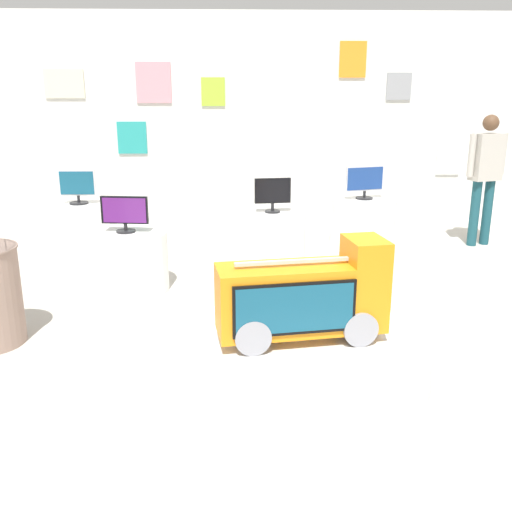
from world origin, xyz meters
The scene contains 13 objects.
ground_plane centered at (0.00, 0.00, 0.00)m, with size 30.00×30.00×0.00m, color #B2ADA3.
back_wall_display centered at (0.01, 4.31, 1.50)m, with size 12.56×0.13×3.00m.
main_display_pedestal centered at (-0.03, -0.36, 0.14)m, with size 1.80×1.80×0.28m, color white.
novelty_firetruck_tv centered at (-0.01, -0.36, 0.57)m, with size 1.19×0.56×0.70m.
display_pedestal_left_rear centered at (-0.05, 2.41, 0.30)m, with size 0.77×0.77×0.60m, color white.
tv_on_left_rear centered at (-0.05, 2.41, 0.83)m, with size 0.42×0.18×0.39m.
display_pedestal_center_rear centered at (-1.56, 1.51, 0.30)m, with size 0.81×0.81×0.60m, color white.
tv_on_center_rear centered at (-1.56, 1.51, 0.80)m, with size 0.47×0.19×0.36m.
display_pedestal_right_rear centered at (-2.41, 3.01, 0.30)m, with size 0.90×0.90×0.60m, color white.
tv_on_right_rear centered at (-2.41, 3.00, 0.83)m, with size 0.45×0.23×0.42m.
display_pedestal_far_right centered at (1.19, 3.21, 0.30)m, with size 0.84×0.84×0.60m, color white.
tv_on_far_right centered at (1.19, 3.21, 0.84)m, with size 0.53×0.22×0.42m.
shopper_browsing_near_truck centered at (2.70, 3.13, 0.98)m, with size 0.54×0.30×1.67m.
Camera 1 is at (-0.47, -4.00, 1.95)m, focal length 39.89 mm.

